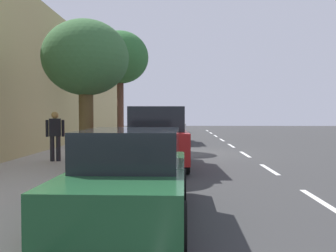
{
  "coord_description": "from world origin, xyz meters",
  "views": [
    {
      "loc": [
        0.41,
        16.32,
        1.8
      ],
      "look_at": [
        0.86,
        0.9,
        1.24
      ],
      "focal_mm": 39.04,
      "sensor_mm": 36.0,
      "label": 1
    }
  ],
  "objects_px": {
    "parked_suv_silver_second": "(168,126)",
    "cyclist_with_backpack": "(147,130)",
    "street_tree_near_cyclist": "(120,58)",
    "fire_hydrant": "(142,133)",
    "street_tree_mid_block": "(86,60)",
    "parked_suv_red_mid": "(157,136)",
    "parked_sedan_white_nearest": "(171,124)",
    "bicycle_at_curb": "(151,144)",
    "pedestrian_on_phone": "(55,133)",
    "parked_sedan_green_far": "(132,175)"
  },
  "relations": [
    {
      "from": "cyclist_with_backpack",
      "to": "fire_hydrant",
      "type": "height_order",
      "value": "cyclist_with_backpack"
    },
    {
      "from": "parked_sedan_green_far",
      "to": "bicycle_at_curb",
      "type": "bearing_deg",
      "value": -87.38
    },
    {
      "from": "parked_suv_red_mid",
      "to": "cyclist_with_backpack",
      "type": "distance_m",
      "value": 5.21
    },
    {
      "from": "street_tree_mid_block",
      "to": "fire_hydrant",
      "type": "height_order",
      "value": "street_tree_mid_block"
    },
    {
      "from": "street_tree_near_cyclist",
      "to": "pedestrian_on_phone",
      "type": "distance_m",
      "value": 6.57
    },
    {
      "from": "parked_sedan_white_nearest",
      "to": "bicycle_at_curb",
      "type": "height_order",
      "value": "parked_sedan_white_nearest"
    },
    {
      "from": "parked_sedan_white_nearest",
      "to": "fire_hydrant",
      "type": "bearing_deg",
      "value": 83.02
    },
    {
      "from": "pedestrian_on_phone",
      "to": "fire_hydrant",
      "type": "xyz_separation_m",
      "value": [
        -2.03,
        -9.58,
        -0.53
      ]
    },
    {
      "from": "parked_suv_red_mid",
      "to": "parked_sedan_green_far",
      "type": "relative_size",
      "value": 1.08
    },
    {
      "from": "parked_sedan_white_nearest",
      "to": "parked_sedan_green_far",
      "type": "height_order",
      "value": "same"
    },
    {
      "from": "parked_suv_silver_second",
      "to": "street_tree_mid_block",
      "type": "xyz_separation_m",
      "value": [
        2.21,
        10.76,
        2.4
      ]
    },
    {
      "from": "parked_sedan_green_far",
      "to": "bicycle_at_curb",
      "type": "relative_size",
      "value": 2.78
    },
    {
      "from": "parked_sedan_white_nearest",
      "to": "bicycle_at_curb",
      "type": "xyz_separation_m",
      "value": [
        0.56,
        16.95,
        -0.39
      ]
    },
    {
      "from": "parked_sedan_green_far",
      "to": "bicycle_at_curb",
      "type": "distance_m",
      "value": 10.77
    },
    {
      "from": "parked_sedan_green_far",
      "to": "bicycle_at_curb",
      "type": "height_order",
      "value": "parked_sedan_green_far"
    },
    {
      "from": "street_tree_near_cyclist",
      "to": "fire_hydrant",
      "type": "distance_m",
      "value": 5.67
    },
    {
      "from": "parked_sedan_white_nearest",
      "to": "parked_suv_silver_second",
      "type": "bearing_deg",
      "value": 90.39
    },
    {
      "from": "parked_suv_silver_second",
      "to": "street_tree_near_cyclist",
      "type": "xyz_separation_m",
      "value": [
        2.21,
        4.14,
        3.43
      ]
    },
    {
      "from": "pedestrian_on_phone",
      "to": "fire_hydrant",
      "type": "bearing_deg",
      "value": -101.98
    },
    {
      "from": "parked_suv_silver_second",
      "to": "cyclist_with_backpack",
      "type": "relative_size",
      "value": 2.88
    },
    {
      "from": "parked_sedan_green_far",
      "to": "street_tree_near_cyclist",
      "type": "distance_m",
      "value": 12.47
    },
    {
      "from": "street_tree_near_cyclist",
      "to": "fire_hydrant",
      "type": "height_order",
      "value": "street_tree_near_cyclist"
    },
    {
      "from": "parked_sedan_green_far",
      "to": "cyclist_with_backpack",
      "type": "height_order",
      "value": "cyclist_with_backpack"
    },
    {
      "from": "parked_suv_silver_second",
      "to": "cyclist_with_backpack",
      "type": "xyz_separation_m",
      "value": [
        0.86,
        4.65,
        -0.02
      ]
    },
    {
      "from": "bicycle_at_curb",
      "to": "parked_sedan_green_far",
      "type": "bearing_deg",
      "value": 92.62
    },
    {
      "from": "bicycle_at_curb",
      "to": "cyclist_with_backpack",
      "type": "bearing_deg",
      "value": -64.66
    },
    {
      "from": "parked_sedan_green_far",
      "to": "pedestrian_on_phone",
      "type": "distance_m",
      "value": 7.12
    },
    {
      "from": "bicycle_at_curb",
      "to": "pedestrian_on_phone",
      "type": "height_order",
      "value": "pedestrian_on_phone"
    },
    {
      "from": "parked_suv_silver_second",
      "to": "fire_hydrant",
      "type": "bearing_deg",
      "value": 1.86
    },
    {
      "from": "parked_suv_red_mid",
      "to": "cyclist_with_backpack",
      "type": "relative_size",
      "value": 2.89
    },
    {
      "from": "parked_suv_silver_second",
      "to": "street_tree_near_cyclist",
      "type": "relative_size",
      "value": 0.85
    },
    {
      "from": "parked_suv_red_mid",
      "to": "bicycle_at_curb",
      "type": "bearing_deg",
      "value": -83.22
    },
    {
      "from": "cyclist_with_backpack",
      "to": "pedestrian_on_phone",
      "type": "distance_m",
      "value": 5.66
    },
    {
      "from": "parked_suv_red_mid",
      "to": "street_tree_near_cyclist",
      "type": "xyz_separation_m",
      "value": [
        2.13,
        -5.67,
        3.43
      ]
    },
    {
      "from": "parked_sedan_green_far",
      "to": "cyclist_with_backpack",
      "type": "distance_m",
      "value": 11.24
    },
    {
      "from": "bicycle_at_curb",
      "to": "street_tree_mid_block",
      "type": "distance_m",
      "value": 6.6
    },
    {
      "from": "parked_sedan_green_far",
      "to": "cyclist_with_backpack",
      "type": "relative_size",
      "value": 2.68
    },
    {
      "from": "parked_suv_silver_second",
      "to": "parked_sedan_green_far",
      "type": "bearing_deg",
      "value": 89.46
    },
    {
      "from": "bicycle_at_curb",
      "to": "parked_sedan_white_nearest",
      "type": "bearing_deg",
      "value": -91.89
    },
    {
      "from": "parked_suv_silver_second",
      "to": "parked_suv_red_mid",
      "type": "bearing_deg",
      "value": 89.51
    },
    {
      "from": "street_tree_near_cyclist",
      "to": "parked_suv_silver_second",
      "type": "bearing_deg",
      "value": -118.11
    },
    {
      "from": "cyclist_with_backpack",
      "to": "street_tree_mid_block",
      "type": "bearing_deg",
      "value": 77.55
    },
    {
      "from": "parked_suv_silver_second",
      "to": "cyclist_with_backpack",
      "type": "bearing_deg",
      "value": 79.51
    },
    {
      "from": "parked_suv_red_mid",
      "to": "fire_hydrant",
      "type": "xyz_separation_m",
      "value": [
        1.45,
        -9.76,
        -0.45
      ]
    },
    {
      "from": "parked_sedan_white_nearest",
      "to": "parked_suv_silver_second",
      "type": "distance_m",
      "value": 11.84
    },
    {
      "from": "bicycle_at_curb",
      "to": "street_tree_near_cyclist",
      "type": "xyz_separation_m",
      "value": [
        1.57,
        -0.98,
        4.09
      ]
    },
    {
      "from": "parked_suv_silver_second",
      "to": "parked_sedan_green_far",
      "type": "height_order",
      "value": "parked_suv_silver_second"
    },
    {
      "from": "parked_sedan_white_nearest",
      "to": "pedestrian_on_phone",
      "type": "distance_m",
      "value": 21.74
    },
    {
      "from": "parked_sedan_green_far",
      "to": "fire_hydrant",
      "type": "xyz_separation_m",
      "value": [
        1.39,
        -15.82,
        -0.18
      ]
    },
    {
      "from": "parked_sedan_green_far",
      "to": "fire_hydrant",
      "type": "relative_size",
      "value": 5.27
    }
  ]
}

